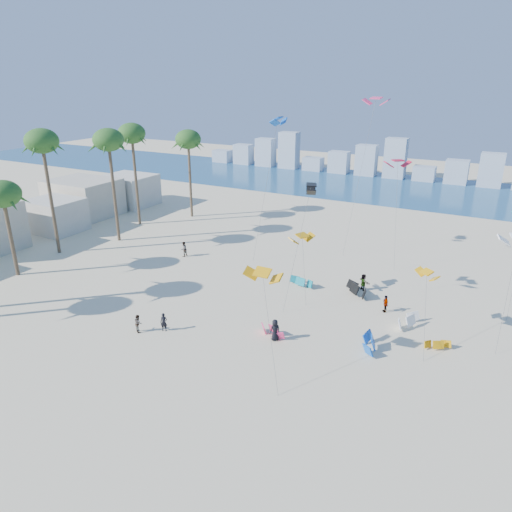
% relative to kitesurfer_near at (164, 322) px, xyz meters
% --- Properties ---
extents(ground, '(220.00, 220.00, 0.00)m').
position_rel_kitesurfer_near_xyz_m(ground, '(1.03, -6.93, -0.82)').
color(ground, beige).
rests_on(ground, ground).
extents(ocean, '(220.00, 220.00, 0.00)m').
position_rel_kitesurfer_near_xyz_m(ocean, '(1.03, 65.07, -0.81)').
color(ocean, navy).
rests_on(ocean, ground).
extents(kitesurfer_near, '(0.70, 0.59, 1.63)m').
position_rel_kitesurfer_near_xyz_m(kitesurfer_near, '(0.00, 0.00, 0.00)').
color(kitesurfer_near, black).
rests_on(kitesurfer_near, ground).
extents(kitesurfer_mid, '(0.95, 0.91, 1.55)m').
position_rel_kitesurfer_near_xyz_m(kitesurfer_mid, '(-1.86, -1.11, -0.04)').
color(kitesurfer_mid, gray).
rests_on(kitesurfer_mid, ground).
extents(kitesurfers_far, '(38.96, 14.19, 1.85)m').
position_rel_kitesurfer_near_xyz_m(kitesurfers_far, '(12.74, 11.33, 0.07)').
color(kitesurfers_far, black).
rests_on(kitesurfers_far, ground).
extents(grounded_kites, '(17.17, 13.06, 1.03)m').
position_rel_kitesurfer_near_xyz_m(grounded_kites, '(13.79, 9.94, -0.35)').
color(grounded_kites, '#FB3777').
rests_on(grounded_kites, ground).
extents(flying_kites, '(28.68, 34.28, 18.59)m').
position_rel_kitesurfer_near_xyz_m(flying_kites, '(12.85, 16.60, 10.09)').
color(flying_kites, orange).
rests_on(flying_kites, ground).
extents(palm_row, '(9.41, 44.80, 14.94)m').
position_rel_kitesurfer_near_xyz_m(palm_row, '(-20.95, 9.26, 10.71)').
color(palm_row, brown).
rests_on(palm_row, ground).
extents(beachfront_buildings, '(11.50, 43.00, 6.00)m').
position_rel_kitesurfer_near_xyz_m(beachfront_buildings, '(-32.66, 13.89, 1.86)').
color(beachfront_buildings, beige).
rests_on(beachfront_buildings, ground).
extents(distant_skyline, '(85.00, 3.00, 8.40)m').
position_rel_kitesurfer_near_xyz_m(distant_skyline, '(-0.16, 75.07, 2.27)').
color(distant_skyline, '#9EADBF').
rests_on(distant_skyline, ground).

